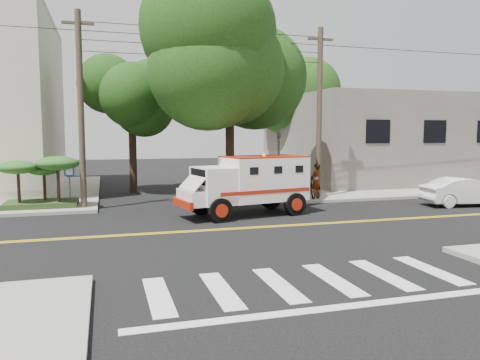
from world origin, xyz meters
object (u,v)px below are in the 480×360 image
object	(u,v)px
parked_sedan	(465,192)
pedestrian_b	(307,184)
armored_truck	(249,182)
pedestrian_a	(316,181)

from	to	relation	value
parked_sedan	pedestrian_b	bearing A→B (deg)	69.05
armored_truck	parked_sedan	bearing A→B (deg)	-13.63
parked_sedan	pedestrian_b	size ratio (longest dim) A/B	2.75
armored_truck	pedestrian_a	size ratio (longest dim) A/B	3.21
armored_truck	pedestrian_a	world-z (taller)	armored_truck
armored_truck	pedestrian_b	xyz separation A→B (m)	(4.15, 3.15, -0.54)
parked_sedan	pedestrian_b	distance (m)	7.68
armored_truck	pedestrian_a	xyz separation A→B (m)	(4.49, 2.82, -0.38)
parked_sedan	pedestrian_a	world-z (taller)	pedestrian_a
pedestrian_a	armored_truck	bearing A→B (deg)	4.92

